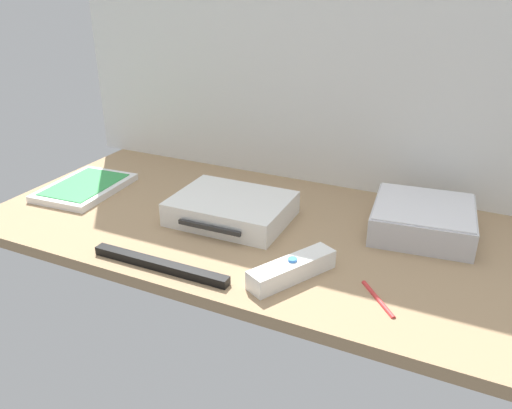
# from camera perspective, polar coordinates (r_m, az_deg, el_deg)

# --- Properties ---
(ground_plane) EXTENTS (1.00, 0.48, 0.02)m
(ground_plane) POSITION_cam_1_polar(r_m,az_deg,el_deg) (0.94, -0.00, -2.77)
(ground_plane) COLOR #9E7F5B
(ground_plane) RESTS_ON ground
(back_wall) EXTENTS (1.10, 0.01, 0.64)m
(back_wall) POSITION_cam_1_polar(r_m,az_deg,el_deg) (1.07, 6.03, 19.01)
(back_wall) COLOR white
(back_wall) RESTS_ON ground
(game_console) EXTENTS (0.21, 0.17, 0.04)m
(game_console) POSITION_cam_1_polar(r_m,az_deg,el_deg) (0.94, -2.84, -0.53)
(game_console) COLOR white
(game_console) RESTS_ON ground_plane
(mini_computer) EXTENTS (0.19, 0.19, 0.05)m
(mini_computer) POSITION_cam_1_polar(r_m,az_deg,el_deg) (0.94, 18.13, -1.56)
(mini_computer) COLOR silver
(mini_computer) RESTS_ON ground_plane
(game_case) EXTENTS (0.15, 0.20, 0.02)m
(game_case) POSITION_cam_1_polar(r_m,az_deg,el_deg) (1.13, -18.55, 1.83)
(game_case) COLOR white
(game_case) RESTS_ON ground_plane
(remote_wand) EXTENTS (0.10, 0.15, 0.03)m
(remote_wand) POSITION_cam_1_polar(r_m,az_deg,el_deg) (0.77, 4.06, -7.24)
(remote_wand) COLOR white
(remote_wand) RESTS_ON ground_plane
(sensor_bar) EXTENTS (0.24, 0.02, 0.01)m
(sensor_bar) POSITION_cam_1_polar(r_m,az_deg,el_deg) (0.81, -10.72, -6.65)
(sensor_bar) COLOR black
(sensor_bar) RESTS_ON ground_plane
(stylus_pen) EXTENTS (0.06, 0.07, 0.01)m
(stylus_pen) POSITION_cam_1_polar(r_m,az_deg,el_deg) (0.75, 13.48, -10.06)
(stylus_pen) COLOR red
(stylus_pen) RESTS_ON ground_plane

